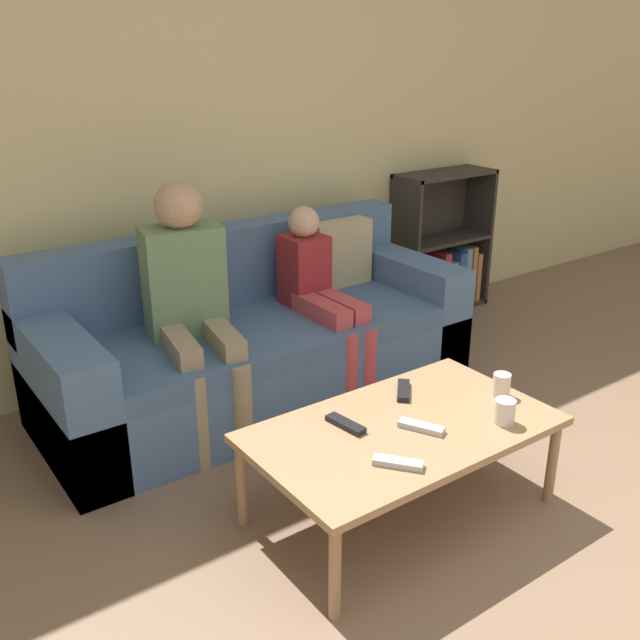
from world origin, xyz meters
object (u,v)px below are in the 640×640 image
couch (256,344)px  cup_far (501,385)px  cup_near (505,411)px  tv_remote_2 (403,390)px  tv_remote_0 (345,424)px  coffee_table (402,433)px  tv_remote_1 (398,463)px  tv_remote_3 (421,427)px  person_adult (189,291)px  person_child (321,294)px  bookshelf (438,259)px

couch → cup_far: couch is taller
cup_near → tv_remote_2: cup_near is taller
tv_remote_0 → coffee_table: bearing=-41.2°
tv_remote_0 → tv_remote_1: bearing=-100.4°
coffee_table → tv_remote_3: size_ratio=6.56×
couch → coffee_table: (-0.06, -1.16, 0.06)m
couch → person_adult: 0.54m
person_adult → coffee_table: bearing=-63.7°
person_adult → cup_far: (0.80, -1.13, -0.24)m
cup_far → tv_remote_0: (-0.66, 0.17, -0.04)m
coffee_table → cup_near: size_ratio=12.06×
couch → tv_remote_2: couch is taller
cup_near → tv_remote_3: cup_near is taller
tv_remote_2 → person_adult: bearing=162.0°
person_adult → tv_remote_1: person_adult is taller
tv_remote_0 → tv_remote_1: 0.31m
coffee_table → person_child: size_ratio=1.21×
cup_near → cup_far: bearing=44.1°
coffee_table → cup_far: (0.48, -0.05, 0.08)m
coffee_table → tv_remote_2: bearing=47.8°
person_child → tv_remote_3: size_ratio=5.44×
person_child → person_adult: bearing=175.4°
tv_remote_2 → tv_remote_3: (-0.14, -0.26, 0.00)m
cup_far → tv_remote_1: bearing=-168.1°
cup_far → cup_near: bearing=-135.9°
bookshelf → cup_near: bearing=-128.4°
coffee_table → tv_remote_1: 0.27m
person_child → bookshelf: bearing=22.0°
coffee_table → cup_far: 0.49m
couch → tv_remote_3: (-0.02, -1.22, 0.11)m
cup_far → tv_remote_1: 0.69m
person_adult → tv_remote_0: 1.01m
couch → tv_remote_3: size_ratio=12.30×
person_adult → cup_far: size_ratio=12.05×
coffee_table → person_child: 1.10m
tv_remote_0 → tv_remote_2: same height
tv_remote_1 → tv_remote_0: bearing=49.2°
person_child → cup_far: person_child is taller
bookshelf → cup_far: 2.05m
bookshelf → cup_near: 2.27m
person_child → tv_remote_0: 1.07m
couch → tv_remote_3: 1.23m
cup_far → tv_remote_2: 0.39m
bookshelf → tv_remote_2: (-1.55, -1.38, 0.05)m
coffee_table → tv_remote_0: size_ratio=6.50×
person_child → cup_near: (-0.04, -1.23, -0.10)m
coffee_table → person_adult: bearing=106.5°
bookshelf → person_adult: bearing=-166.5°
tv_remote_2 → tv_remote_0: bearing=-124.8°
cup_far → couch: bearing=109.2°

